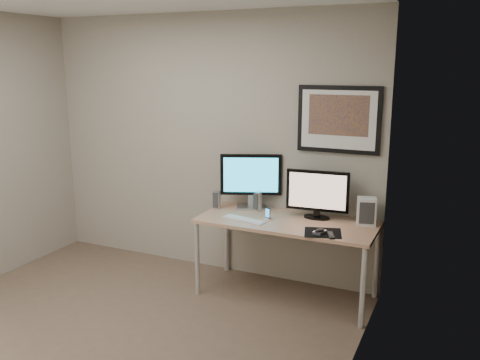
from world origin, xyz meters
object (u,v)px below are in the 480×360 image
(speaker_left, at_px, (217,199))
(keyboard, at_px, (244,219))
(monitor_large, at_px, (251,179))
(fan_unit, at_px, (366,211))
(desk, at_px, (287,227))
(monitor_tv, at_px, (317,193))
(framed_art, at_px, (339,119))
(speaker_right, at_px, (258,201))
(phone_dock, at_px, (268,214))

(speaker_left, xyz_separation_m, keyboard, (0.40, -0.24, -0.08))
(monitor_large, bearing_deg, fan_unit, -25.27)
(desk, height_order, monitor_tv, monitor_tv)
(framed_art, distance_m, speaker_left, 1.39)
(speaker_right, relative_size, phone_dock, 1.63)
(monitor_large, height_order, keyboard, monitor_large)
(monitor_large, bearing_deg, speaker_right, -46.48)
(framed_art, height_order, phone_dock, framed_art)
(desk, height_order, keyboard, keyboard)
(desk, relative_size, framed_art, 2.13)
(keyboard, bearing_deg, speaker_right, 102.35)
(framed_art, xyz_separation_m, fan_unit, (0.32, -0.16, -0.77))
(speaker_left, distance_m, fan_unit, 1.43)
(monitor_tv, xyz_separation_m, speaker_left, (-0.98, -0.08, -0.15))
(phone_dock, bearing_deg, desk, 30.35)
(desk, relative_size, speaker_left, 8.87)
(speaker_right, distance_m, phone_dock, 0.31)
(framed_art, distance_m, phone_dock, 1.05)
(monitor_large, bearing_deg, speaker_left, -176.43)
(speaker_left, relative_size, keyboard, 0.43)
(monitor_large, height_order, speaker_left, monitor_large)
(monitor_large, relative_size, fan_unit, 2.28)
(framed_art, height_order, keyboard, framed_art)
(fan_unit, bearing_deg, phone_dock, 179.88)
(speaker_right, height_order, keyboard, speaker_right)
(desk, xyz_separation_m, framed_art, (0.35, 0.33, 0.96))
(speaker_left, bearing_deg, keyboard, -37.72)
(monitor_large, relative_size, speaker_right, 2.99)
(desk, bearing_deg, monitor_large, 153.23)
(monitor_tv, xyz_separation_m, phone_dock, (-0.39, -0.22, -0.18))
(monitor_large, xyz_separation_m, fan_unit, (1.13, -0.06, -0.17))
(monitor_large, distance_m, speaker_left, 0.39)
(keyboard, bearing_deg, speaker_left, 160.72)
(desk, distance_m, monitor_tv, 0.41)
(phone_dock, distance_m, fan_unit, 0.87)
(monitor_tv, bearing_deg, speaker_right, 173.29)
(phone_dock, bearing_deg, speaker_left, 179.35)
(desk, distance_m, keyboard, 0.39)
(desk, height_order, speaker_left, speaker_left)
(desk, bearing_deg, speaker_left, 173.38)
(phone_dock, relative_size, keyboard, 0.27)
(keyboard, distance_m, fan_unit, 1.08)
(monitor_large, xyz_separation_m, speaker_left, (-0.30, -0.14, -0.21))
(monitor_large, relative_size, monitor_tv, 0.98)
(monitor_tv, bearing_deg, framed_art, 47.72)
(desk, xyz_separation_m, fan_unit, (0.67, 0.17, 0.19))
(desk, xyz_separation_m, phone_dock, (-0.17, -0.05, 0.12))
(monitor_tv, xyz_separation_m, fan_unit, (0.44, -0.00, -0.12))
(framed_art, height_order, monitor_tv, framed_art)
(phone_dock, bearing_deg, monitor_large, 148.47)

